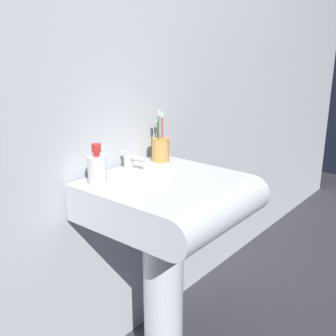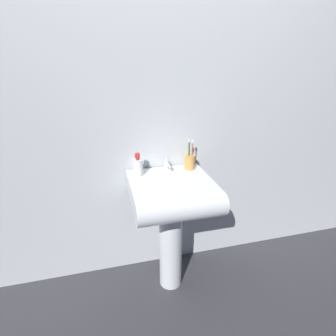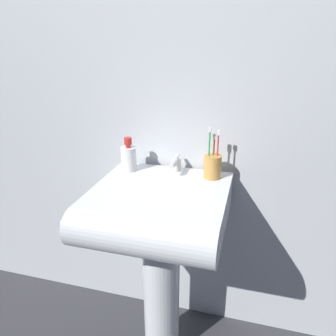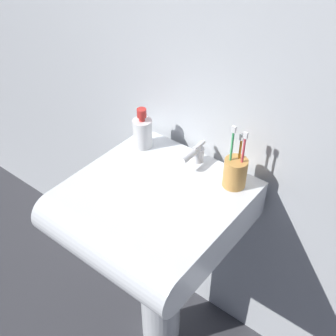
# 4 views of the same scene
# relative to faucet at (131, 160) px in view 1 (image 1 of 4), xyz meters

# --- Properties ---
(wall_back) EXTENTS (5.00, 0.05, 2.40)m
(wall_back) POSITION_rel_faucet_xyz_m (-0.02, 0.11, 0.34)
(wall_back) COLOR silver
(wall_back) RESTS_ON ground
(sink_pedestal) EXTENTS (0.16, 0.16, 0.69)m
(sink_pedestal) POSITION_rel_faucet_xyz_m (-0.02, -0.17, -0.52)
(sink_pedestal) COLOR white
(sink_pedestal) RESTS_ON ground
(sink_basin) EXTENTS (0.51, 0.53, 0.14)m
(sink_basin) POSITION_rel_faucet_xyz_m (-0.02, -0.22, -0.10)
(sink_basin) COLOR white
(sink_basin) RESTS_ON sink_pedestal
(faucet) EXTENTS (0.04, 0.12, 0.07)m
(faucet) POSITION_rel_faucet_xyz_m (0.00, 0.00, 0.00)
(faucet) COLOR silver
(faucet) RESTS_ON sink_basin
(toothbrush_cup) EXTENTS (0.07, 0.07, 0.21)m
(toothbrush_cup) POSITION_rel_faucet_xyz_m (0.16, -0.02, 0.01)
(toothbrush_cup) COLOR #D19347
(toothbrush_cup) RESTS_ON sink_basin
(soap_bottle) EXTENTS (0.07, 0.07, 0.15)m
(soap_bottle) POSITION_rel_faucet_xyz_m (-0.20, -0.03, 0.02)
(soap_bottle) COLOR white
(soap_bottle) RESTS_ON sink_basin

